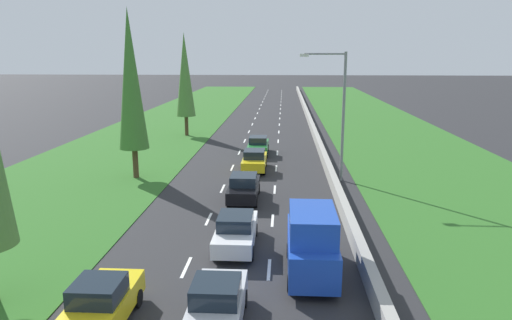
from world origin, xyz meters
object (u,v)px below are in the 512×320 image
(silver_hatchback_centre_lane, at_px, (217,303))
(street_light_mast, at_px, (339,107))
(yellow_hatchback_left_lane, at_px, (102,303))
(yellow_sedan_centre_lane, at_px, (254,160))
(green_sedan_centre_lane, at_px, (258,145))
(black_sedan_centre_lane, at_px, (244,187))
(poplar_tree_second, at_px, (131,80))
(white_sedan_centre_lane, at_px, (236,231))
(blue_van_right_lane, at_px, (312,243))
(poplar_tree_third, at_px, (185,75))

(silver_hatchback_centre_lane, height_order, street_light_mast, street_light_mast)
(silver_hatchback_centre_lane, height_order, yellow_hatchback_left_lane, same)
(yellow_sedan_centre_lane, relative_size, green_sedan_centre_lane, 1.00)
(silver_hatchback_centre_lane, bearing_deg, black_sedan_centre_lane, 91.23)
(green_sedan_centre_lane, xyz_separation_m, poplar_tree_second, (-8.45, -8.87, 6.24))
(yellow_hatchback_left_lane, bearing_deg, white_sedan_centre_lane, 61.06)
(poplar_tree_second, bearing_deg, black_sedan_centre_lane, -30.57)
(yellow_sedan_centre_lane, relative_size, poplar_tree_second, 0.37)
(white_sedan_centre_lane, xyz_separation_m, blue_van_right_lane, (3.33, -2.62, 0.59))
(silver_hatchback_centre_lane, distance_m, green_sedan_centre_lane, 27.66)
(silver_hatchback_centre_lane, relative_size, white_sedan_centre_lane, 0.87)
(green_sedan_centre_lane, relative_size, poplar_tree_third, 0.40)
(silver_hatchback_centre_lane, height_order, green_sedan_centre_lane, silver_hatchback_centre_lane)
(silver_hatchback_centre_lane, relative_size, street_light_mast, 0.43)
(poplar_tree_second, height_order, street_light_mast, poplar_tree_second)
(poplar_tree_second, bearing_deg, white_sedan_centre_lane, -55.01)
(poplar_tree_second, distance_m, poplar_tree_third, 18.47)
(street_light_mast, bearing_deg, green_sedan_centre_lane, 124.75)
(silver_hatchback_centre_lane, height_order, poplar_tree_second, poplar_tree_second)
(black_sedan_centre_lane, bearing_deg, silver_hatchback_centre_lane, -88.77)
(black_sedan_centre_lane, height_order, poplar_tree_second, poplar_tree_second)
(poplar_tree_second, bearing_deg, silver_hatchback_centre_lane, -65.39)
(silver_hatchback_centre_lane, xyz_separation_m, poplar_tree_third, (-8.64, 37.26, 5.79))
(silver_hatchback_centre_lane, bearing_deg, street_light_mast, 72.72)
(white_sedan_centre_lane, height_order, street_light_mast, street_light_mast)
(silver_hatchback_centre_lane, distance_m, yellow_hatchback_left_lane, 3.79)
(green_sedan_centre_lane, bearing_deg, black_sedan_centre_lane, -90.59)
(street_light_mast, bearing_deg, poplar_tree_third, 128.44)
(silver_hatchback_centre_lane, height_order, yellow_sedan_centre_lane, silver_hatchback_centre_lane)
(blue_van_right_lane, bearing_deg, yellow_hatchback_left_lane, -149.70)
(yellow_hatchback_left_lane, bearing_deg, black_sedan_centre_lane, 76.08)
(white_sedan_centre_lane, bearing_deg, blue_van_right_lane, -38.20)
(poplar_tree_second, bearing_deg, green_sedan_centre_lane, 46.39)
(black_sedan_centre_lane, relative_size, green_sedan_centre_lane, 1.00)
(white_sedan_centre_lane, relative_size, yellow_hatchback_left_lane, 1.15)
(silver_hatchback_centre_lane, relative_size, black_sedan_centre_lane, 0.87)
(silver_hatchback_centre_lane, relative_size, poplar_tree_third, 0.35)
(yellow_hatchback_left_lane, distance_m, blue_van_right_lane, 8.21)
(silver_hatchback_centre_lane, bearing_deg, yellow_sedan_centre_lane, 90.31)
(white_sedan_centre_lane, distance_m, green_sedan_centre_lane, 21.09)
(silver_hatchback_centre_lane, bearing_deg, blue_van_right_lane, 50.21)
(poplar_tree_third, distance_m, street_light_mast, 23.42)
(black_sedan_centre_lane, height_order, green_sedan_centre_lane, same)
(white_sedan_centre_lane, distance_m, yellow_sedan_centre_lane, 15.00)
(silver_hatchback_centre_lane, xyz_separation_m, yellow_hatchback_left_lane, (-3.78, -0.19, 0.00))
(silver_hatchback_centre_lane, bearing_deg, poplar_tree_third, 103.06)
(black_sedan_centre_lane, height_order, yellow_sedan_centre_lane, same)
(street_light_mast, bearing_deg, white_sedan_centre_lane, -115.64)
(street_light_mast, bearing_deg, blue_van_right_lane, -99.86)
(blue_van_right_lane, xyz_separation_m, street_light_mast, (2.61, 15.00, 3.83))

